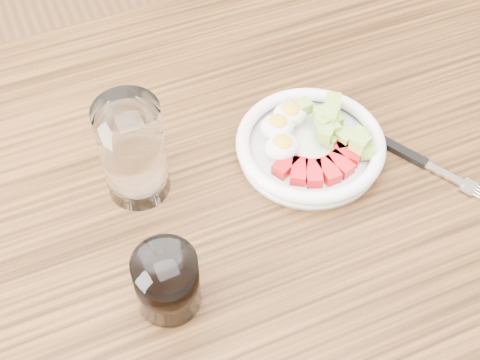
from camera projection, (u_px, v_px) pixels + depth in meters
name	position (u px, v px, depth m)	size (l,w,h in m)	color
dining_table	(249.00, 236.00, 0.99)	(1.50, 0.90, 0.77)	brown
bowl	(311.00, 143.00, 0.95)	(0.21, 0.21, 0.05)	white
fork	(412.00, 157.00, 0.95)	(0.12, 0.20, 0.01)	black
water_glass	(133.00, 151.00, 0.86)	(0.09, 0.09, 0.15)	white
coffee_glass	(167.00, 282.00, 0.79)	(0.08, 0.08, 0.09)	white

